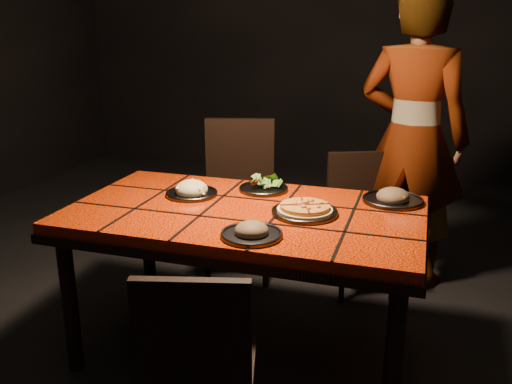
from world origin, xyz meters
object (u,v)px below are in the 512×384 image
(chair_far_right, at_px, (360,212))
(plate_pasta, at_px, (192,191))
(dining_table, at_px, (245,225))
(diner, at_px, (412,139))
(plate_pizza, at_px, (305,210))
(chair_far_left, at_px, (239,187))
(chair_near, at_px, (198,362))

(chair_far_right, bearing_deg, plate_pasta, -155.93)
(dining_table, relative_size, diner, 0.90)
(diner, xyz_separation_m, plate_pizza, (-0.41, -1.08, -0.14))
(diner, relative_size, plate_pizza, 5.59)
(plate_pasta, bearing_deg, dining_table, -20.33)
(diner, bearing_deg, dining_table, 69.99)
(chair_far_left, relative_size, diner, 0.54)
(chair_near, height_order, plate_pasta, chair_near)
(chair_far_left, xyz_separation_m, chair_far_right, (0.77, 0.00, -0.09))
(plate_pizza, bearing_deg, chair_near, -102.77)
(dining_table, relative_size, chair_near, 1.96)
(chair_far_right, height_order, diner, diner)
(plate_pizza, bearing_deg, chair_far_right, 80.54)
(chair_near, height_order, diner, diner)
(chair_far_left, height_order, plate_pizza, chair_far_left)
(chair_far_right, bearing_deg, chair_near, -123.81)
(chair_near, xyz_separation_m, diner, (0.59, 1.88, 0.43))
(chair_near, bearing_deg, plate_pasta, -80.24)
(chair_near, distance_m, plate_pizza, 0.87)
(chair_near, relative_size, diner, 0.46)
(chair_near, xyz_separation_m, plate_pizza, (0.18, 0.80, 0.29))
(dining_table, xyz_separation_m, chair_near, (0.10, -0.78, -0.20))
(plate_pasta, bearing_deg, plate_pizza, -9.78)
(chair_far_right, bearing_deg, chair_far_left, 157.22)
(dining_table, height_order, chair_near, chair_near)
(chair_far_left, bearing_deg, dining_table, -84.30)
(diner, bearing_deg, chair_far_left, 22.35)
(chair_far_right, height_order, plate_pasta, plate_pasta)
(chair_near, bearing_deg, chair_far_right, -115.86)
(dining_table, bearing_deg, plate_pizza, 3.01)
(plate_pasta, bearing_deg, chair_near, -65.41)
(dining_table, height_order, plate_pizza, plate_pizza)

